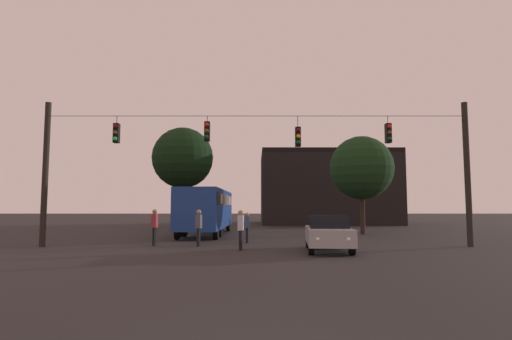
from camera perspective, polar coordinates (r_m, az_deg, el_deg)
The scene contains 11 objects.
ground_plane at distance 30.02m, azimuth 0.06°, elevation -8.73°, with size 168.00×168.00×0.00m, color black.
overhead_signal_span at distance 19.78m, azimuth -0.07°, elevation 1.11°, with size 20.61×0.44×6.97m.
city_bus at distance 28.29m, azimuth -6.78°, elevation -5.13°, with size 2.73×11.04×3.00m.
car_near_right at distance 18.06m, azimuth 9.99°, elevation -8.52°, with size 2.16×4.45×1.52m.
pedestrian_crossing_left at distance 20.89m, azimuth -13.88°, elevation -7.39°, with size 0.27×0.38×1.77m.
pedestrian_crossing_center at distance 21.79m, azimuth -1.21°, elevation -7.76°, with size 0.24×0.36×1.58m.
pedestrian_crossing_right at distance 20.08m, azimuth -7.94°, elevation -7.63°, with size 0.28×0.39×1.74m.
pedestrian_near_bus at distance 18.14m, azimuth -2.12°, elevation -7.96°, with size 0.26×0.37×1.74m.
corner_building at distance 47.06m, azimuth 9.58°, elevation -2.59°, with size 14.35×11.34×7.82m.
tree_left_silhouette at distance 40.42m, azimuth -10.11°, elevation 1.65°, with size 5.89×5.89×9.56m.
tree_behind_building at distance 29.46m, azimuth 14.47°, elevation 0.28°, with size 4.41×4.41×6.79m.
Camera 1 is at (-0.02, -5.46, 1.89)m, focal length 28.81 mm.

